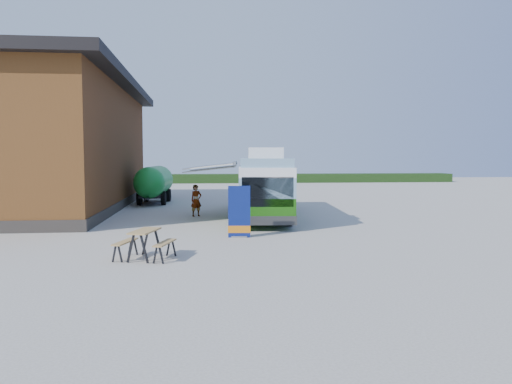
{
  "coord_description": "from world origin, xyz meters",
  "views": [
    {
      "loc": [
        -1.88,
        -20.27,
        2.98
      ],
      "look_at": [
        0.56,
        2.15,
        1.4
      ],
      "focal_mm": 35.0,
      "sensor_mm": 36.0,
      "label": 1
    }
  ],
  "objects": [
    {
      "name": "picnic_table",
      "position": [
        -3.55,
        -5.59,
        0.64
      ],
      "size": [
        1.79,
        1.68,
        0.85
      ],
      "rotation": [
        0.0,
        0.0,
        -0.27
      ],
      "color": "tan",
      "rests_on": "ground"
    },
    {
      "name": "person_b",
      "position": [
        1.99,
        6.11,
        0.85
      ],
      "size": [
        0.89,
        0.99,
        1.69
      ],
      "primitive_type": "imported",
      "rotation": [
        0.0,
        0.0,
        -1.93
      ],
      "color": "#999999",
      "rests_on": "ground"
    },
    {
      "name": "ground",
      "position": [
        0.0,
        0.0,
        0.0
      ],
      "size": [
        100.0,
        100.0,
        0.0
      ],
      "primitive_type": "plane",
      "color": "#BCB7AD",
      "rests_on": "ground"
    },
    {
      "name": "banner",
      "position": [
        -0.52,
        -1.98,
        0.79
      ],
      "size": [
        0.84,
        0.23,
        1.92
      ],
      "rotation": [
        0.0,
        0.0,
        -0.08
      ],
      "color": "navy",
      "rests_on": "ground"
    },
    {
      "name": "person_a",
      "position": [
        -2.17,
        4.92,
        0.8
      ],
      "size": [
        0.69,
        0.6,
        1.6
      ],
      "primitive_type": "imported",
      "rotation": [
        0.0,
        0.0,
        0.45
      ],
      "color": "#999999",
      "rests_on": "ground"
    },
    {
      "name": "awning",
      "position": [
        -1.24,
        4.28,
        2.46
      ],
      "size": [
        2.77,
        4.11,
        0.5
      ],
      "rotation": [
        0.0,
        0.0,
        -0.08
      ],
      "color": "white",
      "rests_on": "ground"
    },
    {
      "name": "slurry_tanker",
      "position": [
        -4.94,
        12.44,
        1.38
      ],
      "size": [
        2.14,
        6.48,
        2.39
      ],
      "rotation": [
        0.0,
        0.0,
        -0.05
      ],
      "color": "green",
      "rests_on": "ground"
    },
    {
      "name": "bus",
      "position": [
        1.15,
        4.61,
        1.62
      ],
      "size": [
        3.24,
        11.17,
        3.38
      ],
      "rotation": [
        0.0,
        0.0,
        -0.08
      ],
      "color": "#276B11",
      "rests_on": "ground"
    },
    {
      "name": "barn",
      "position": [
        -10.5,
        10.0,
        3.59
      ],
      "size": [
        9.6,
        21.2,
        7.5
      ],
      "color": "brown",
      "rests_on": "ground"
    },
    {
      "name": "hedge",
      "position": [
        8.0,
        38.0,
        0.5
      ],
      "size": [
        40.0,
        3.0,
        1.0
      ],
      "primitive_type": "cube",
      "color": "#264419",
      "rests_on": "ground"
    }
  ]
}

